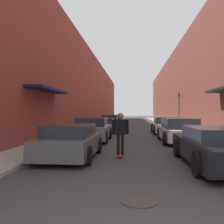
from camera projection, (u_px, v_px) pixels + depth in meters
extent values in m
plane|color=#38383A|center=(134.00, 127.00, 28.24)|extent=(144.12, 144.12, 0.00)
cube|color=gray|center=(103.00, 123.00, 35.14)|extent=(1.80, 65.51, 0.12)
cube|color=gray|center=(165.00, 124.00, 34.40)|extent=(1.80, 65.51, 0.12)
cube|color=brown|center=(83.00, 91.00, 35.38)|extent=(4.00, 65.51, 9.25)
cube|color=#141947|center=(48.00, 90.00, 13.96)|extent=(1.00, 4.80, 0.12)
cube|color=brown|center=(187.00, 88.00, 34.15)|extent=(4.00, 65.51, 9.80)
cube|color=#515459|center=(71.00, 145.00, 9.09)|extent=(1.82, 3.93, 0.63)
cube|color=#232833|center=(69.00, 131.00, 8.90)|extent=(1.58, 2.05, 0.42)
cylinder|color=black|center=(57.00, 145.00, 10.37)|extent=(0.18, 0.61, 0.61)
cylinder|color=black|center=(99.00, 145.00, 10.23)|extent=(0.18, 0.61, 0.61)
cylinder|color=black|center=(35.00, 155.00, 7.96)|extent=(0.18, 0.61, 0.61)
cylinder|color=black|center=(88.00, 156.00, 7.81)|extent=(0.18, 0.61, 0.61)
cube|color=gray|center=(93.00, 132.00, 14.40)|extent=(1.89, 4.12, 0.69)
cube|color=#232833|center=(92.00, 122.00, 14.20)|extent=(1.64, 2.15, 0.47)
cylinder|color=black|center=(82.00, 133.00, 15.74)|extent=(0.18, 0.68, 0.68)
cylinder|color=black|center=(110.00, 133.00, 15.59)|extent=(0.18, 0.68, 0.68)
cylinder|color=black|center=(72.00, 137.00, 13.21)|extent=(0.18, 0.68, 0.68)
cylinder|color=black|center=(106.00, 137.00, 13.06)|extent=(0.18, 0.68, 0.68)
cube|color=#B7B7BC|center=(103.00, 127.00, 19.97)|extent=(1.93, 4.41, 0.58)
cube|color=#232833|center=(103.00, 121.00, 19.76)|extent=(1.67, 2.30, 0.41)
cylinder|color=black|center=(95.00, 128.00, 21.40)|extent=(0.18, 0.64, 0.64)
cylinder|color=black|center=(116.00, 128.00, 21.25)|extent=(0.18, 0.64, 0.64)
cylinder|color=black|center=(89.00, 130.00, 18.70)|extent=(0.18, 0.64, 0.64)
cylinder|color=black|center=(113.00, 130.00, 18.55)|extent=(0.18, 0.64, 0.64)
cube|color=silver|center=(110.00, 123.00, 24.97)|extent=(1.71, 3.93, 0.69)
cube|color=#232833|center=(110.00, 117.00, 24.77)|extent=(1.50, 2.04, 0.49)
cylinder|color=black|center=(103.00, 124.00, 26.25)|extent=(0.18, 0.71, 0.71)
cylinder|color=black|center=(119.00, 124.00, 26.11)|extent=(0.18, 0.71, 0.71)
cylinder|color=black|center=(100.00, 126.00, 23.83)|extent=(0.18, 0.71, 0.71)
cylinder|color=black|center=(118.00, 126.00, 23.68)|extent=(0.18, 0.71, 0.71)
cube|color=silver|center=(114.00, 122.00, 30.13)|extent=(2.02, 4.20, 0.61)
cube|color=#232833|center=(114.00, 117.00, 29.92)|extent=(1.75, 2.20, 0.46)
cylinder|color=black|center=(107.00, 122.00, 31.50)|extent=(0.18, 0.66, 0.66)
cylinder|color=black|center=(122.00, 123.00, 31.34)|extent=(0.18, 0.66, 0.66)
cylinder|color=black|center=(105.00, 123.00, 28.92)|extent=(0.18, 0.66, 0.66)
cylinder|color=black|center=(121.00, 123.00, 28.76)|extent=(0.18, 0.66, 0.66)
cube|color=#B7B7BC|center=(118.00, 120.00, 35.41)|extent=(1.93, 4.45, 0.69)
cube|color=#232833|center=(118.00, 116.00, 35.19)|extent=(1.68, 2.32, 0.44)
cylinder|color=black|center=(112.00, 121.00, 36.86)|extent=(0.18, 0.60, 0.60)
cylinder|color=black|center=(124.00, 121.00, 36.70)|extent=(0.18, 0.60, 0.60)
cylinder|color=black|center=(110.00, 122.00, 34.12)|extent=(0.18, 0.60, 0.60)
cylinder|color=black|center=(124.00, 122.00, 33.96)|extent=(0.18, 0.60, 0.60)
cube|color=black|center=(213.00, 150.00, 7.77)|extent=(1.72, 4.80, 0.61)
cube|color=#232833|center=(215.00, 134.00, 7.53)|extent=(1.51, 2.50, 0.42)
cylinder|color=black|center=(177.00, 148.00, 9.32)|extent=(0.18, 0.68, 0.68)
cylinder|color=black|center=(223.00, 148.00, 9.18)|extent=(0.18, 0.68, 0.68)
cylinder|color=black|center=(198.00, 164.00, 6.36)|extent=(0.18, 0.68, 0.68)
cube|color=silver|center=(179.00, 133.00, 13.72)|extent=(1.97, 4.50, 0.59)
cube|color=#232833|center=(179.00, 123.00, 13.50)|extent=(1.69, 2.36, 0.55)
cylinder|color=black|center=(159.00, 134.00, 15.17)|extent=(0.18, 0.70, 0.70)
cylinder|color=black|center=(190.00, 134.00, 15.02)|extent=(0.18, 0.70, 0.70)
cylinder|color=black|center=(165.00, 138.00, 12.43)|extent=(0.18, 0.70, 0.70)
cylinder|color=black|center=(202.00, 139.00, 12.27)|extent=(0.18, 0.70, 0.70)
cube|color=silver|center=(165.00, 127.00, 19.03)|extent=(1.77, 4.15, 0.60)
cube|color=#232833|center=(165.00, 120.00, 18.82)|extent=(1.54, 2.16, 0.48)
cylinder|color=black|center=(152.00, 128.00, 20.38)|extent=(0.18, 0.70, 0.70)
cylinder|color=black|center=(173.00, 128.00, 20.24)|extent=(0.18, 0.70, 0.70)
cylinder|color=black|center=(155.00, 130.00, 17.82)|extent=(0.18, 0.70, 0.70)
cylinder|color=black|center=(179.00, 130.00, 17.68)|extent=(0.18, 0.70, 0.70)
cube|color=#B2231E|center=(120.00, 155.00, 9.29)|extent=(0.20, 0.78, 0.02)
cylinder|color=beige|center=(119.00, 155.00, 9.55)|extent=(0.03, 0.06, 0.06)
cylinder|color=beige|center=(123.00, 155.00, 9.53)|extent=(0.03, 0.06, 0.06)
cylinder|color=beige|center=(118.00, 157.00, 9.05)|extent=(0.03, 0.06, 0.06)
cylinder|color=beige|center=(122.00, 157.00, 9.04)|extent=(0.03, 0.06, 0.06)
cylinder|color=black|center=(118.00, 145.00, 9.30)|extent=(0.11, 0.11, 0.75)
cylinder|color=black|center=(122.00, 145.00, 9.28)|extent=(0.11, 0.11, 0.75)
cube|color=black|center=(120.00, 127.00, 9.29)|extent=(0.45, 0.20, 0.57)
sphere|color=#8C664C|center=(120.00, 116.00, 9.29)|extent=(0.24, 0.24, 0.24)
cylinder|color=black|center=(113.00, 127.00, 9.31)|extent=(0.09, 0.09, 0.54)
cylinder|color=black|center=(128.00, 127.00, 9.27)|extent=(0.09, 0.09, 0.54)
cylinder|color=#332D28|center=(139.00, 201.00, 4.65)|extent=(0.70, 0.70, 0.02)
cylinder|color=#2D2D2D|center=(179.00, 109.00, 27.43)|extent=(0.10, 0.10, 3.65)
cube|color=#332D0F|center=(179.00, 95.00, 27.42)|extent=(0.16, 0.16, 0.45)
sphere|color=red|center=(179.00, 94.00, 27.34)|extent=(0.11, 0.11, 0.11)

